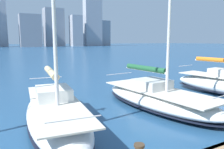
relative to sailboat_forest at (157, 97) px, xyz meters
name	(u,v)px	position (x,y,z in m)	size (l,w,h in m)	color
sailboat_forest	(157,97)	(0.00, 0.00, 0.00)	(3.86, 8.92, 12.23)	white
sailboat_tan	(56,113)	(6.11, 0.22, 0.07)	(3.38, 8.64, 10.10)	white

